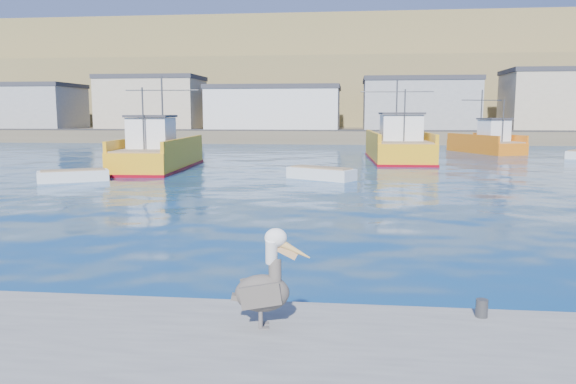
% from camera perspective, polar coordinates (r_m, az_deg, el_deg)
% --- Properties ---
extents(ground, '(260.00, 260.00, 0.00)m').
position_cam_1_polar(ground, '(13.19, 2.63, -8.92)').
color(ground, navy).
rests_on(ground, ground).
extents(dock_bollards, '(36.20, 0.20, 0.30)m').
position_cam_1_polar(dock_bollards, '(9.73, 4.89, -11.15)').
color(dock_bollards, '#4C4C4C').
rests_on(dock_bollards, dock).
extents(far_shore, '(200.00, 81.00, 24.00)m').
position_cam_1_polar(far_shore, '(121.91, 6.14, 10.37)').
color(far_shore, brown).
rests_on(far_shore, ground).
extents(trawler_yellow_a, '(5.21, 11.58, 6.53)m').
position_cam_1_polar(trawler_yellow_a, '(39.89, -13.05, 3.78)').
color(trawler_yellow_a, orange).
rests_on(trawler_yellow_a, ground).
extents(trawler_yellow_b, '(6.06, 12.97, 6.71)m').
position_cam_1_polar(trawler_yellow_b, '(47.04, 11.10, 4.54)').
color(trawler_yellow_b, orange).
rests_on(trawler_yellow_b, ground).
extents(boat_orange, '(6.25, 9.16, 6.12)m').
position_cam_1_polar(boat_orange, '(58.16, 19.57, 4.79)').
color(boat_orange, orange).
rests_on(boat_orange, ground).
extents(skiff_left, '(3.95, 3.02, 0.82)m').
position_cam_1_polar(skiff_left, '(34.12, -20.97, 1.46)').
color(skiff_left, silver).
rests_on(skiff_left, ground).
extents(skiff_mid, '(4.22, 3.30, 0.88)m').
position_cam_1_polar(skiff_mid, '(32.92, 3.38, 1.79)').
color(skiff_mid, silver).
rests_on(skiff_mid, ground).
extents(pelican, '(1.28, 0.64, 1.57)m').
position_cam_1_polar(pelican, '(8.91, -2.34, -9.40)').
color(pelican, '#595451').
rests_on(pelican, dock).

